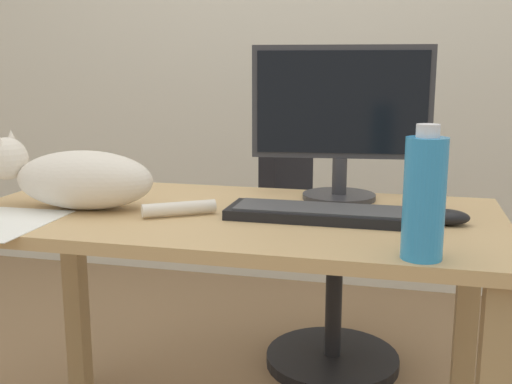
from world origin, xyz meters
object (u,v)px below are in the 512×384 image
keyboard (319,213)px  water_bottle (424,197)px  cat (76,177)px  office_chair (321,263)px  computer_mouse (445,217)px  monitor (341,117)px

keyboard → water_bottle: 0.37m
cat → keyboard: bearing=3.8°
office_chair → computer_mouse: (0.37, -0.66, 0.35)m
cat → monitor: bearing=23.1°
monitor → cat: size_ratio=0.78×
office_chair → cat: (-0.54, -0.72, 0.41)m
cat → water_bottle: (0.85, -0.22, 0.04)m
water_bottle → computer_mouse: bearing=78.2°
monitor → cat: monitor is taller
keyboard → cat: 0.62m
office_chair → water_bottle: size_ratio=3.52×
monitor → computer_mouse: (0.27, -0.22, -0.21)m
computer_mouse → office_chair: bearing=119.4°
cat → computer_mouse: (0.91, 0.06, -0.06)m
keyboard → cat: (-0.62, -0.04, 0.07)m
office_chair → monitor: size_ratio=1.87×
monitor → water_bottle: monitor is taller
cat → water_bottle: bearing=-14.7°
cat → computer_mouse: 0.91m
monitor → water_bottle: 0.55m
monitor → keyboard: (-0.02, -0.23, -0.21)m
keyboard → computer_mouse: computer_mouse is taller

